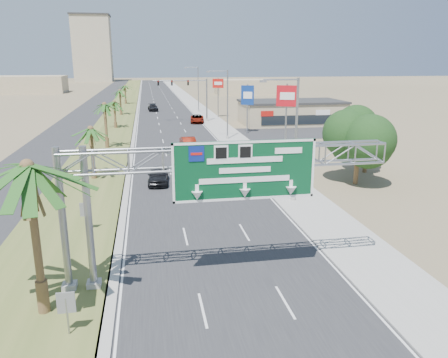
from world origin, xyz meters
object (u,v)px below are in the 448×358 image
store_building (291,113)px  palm_near (27,167)px  pole_sign_blue (247,97)px  sign_gantry (212,169)px  signal_mast (196,96)px  car_far (153,108)px  pole_sign_red_near (287,100)px  car_left_lane (158,175)px  car_mid_lane (189,144)px  pole_sign_red_far (218,86)px  car_right_lane (197,119)px

store_building → palm_near: bearing=-118.3°
palm_near → pole_sign_blue: palm_near is taller
sign_gantry → signal_mast: (6.23, 62.05, -1.21)m
palm_near → car_far: 84.60m
store_building → car_far: (-24.64, 26.12, -1.24)m
sign_gantry → store_building: bearing=67.6°
sign_gantry → pole_sign_blue: pole_sign_blue is taller
signal_mast → pole_sign_red_near: size_ratio=1.18×
sign_gantry → car_left_lane: bearing=96.7°
car_mid_lane → pole_sign_red_far: pole_sign_red_far is taller
palm_near → pole_sign_blue: bearing=67.0°
palm_near → signal_mast: 65.60m
car_mid_lane → sign_gantry: bearing=-98.4°
car_mid_lane → pole_sign_red_near: size_ratio=0.56×
store_building → signal_mast: bearing=160.5°
car_left_lane → pole_sign_blue: bearing=65.0°
sign_gantry → pole_sign_blue: bearing=74.9°
palm_near → car_far: palm_near is taller
store_building → pole_sign_red_far: bearing=135.6°
car_left_lane → car_mid_lane: (4.43, 15.68, 0.02)m
car_left_lane → car_right_lane: size_ratio=0.87×
pole_sign_red_near → pole_sign_blue: size_ratio=1.13×
store_building → car_left_lane: size_ratio=3.91×
signal_mast → car_right_lane: 4.39m
car_mid_lane → pole_sign_blue: bearing=43.5°
car_mid_lane → pole_sign_blue: pole_sign_blue is taller
pole_sign_blue → pole_sign_red_near: bearing=-89.0°
sign_gantry → store_building: (23.06, 56.07, -4.06)m
sign_gantry → pole_sign_red_far: 68.51m
car_right_lane → signal_mast: bearing=94.5°
pole_sign_red_near → car_far: bearing=105.1°
palm_near → car_left_lane: 23.00m
car_left_lane → pole_sign_red_near: bearing=33.6°
sign_gantry → car_right_lane: size_ratio=3.16×
signal_mast → sign_gantry: bearing=-95.7°
car_far → pole_sign_blue: 38.27m
store_building → car_left_lane: (-25.35, -36.63, -1.22)m
sign_gantry → pole_sign_blue: 48.70m
store_building → pole_sign_red_near: pole_sign_red_near is taller
store_building → car_right_lane: bearing=165.2°
sign_gantry → store_building: 60.77m
pole_sign_blue → palm_near: bearing=-113.0°
store_building → pole_sign_red_far: (-11.73, 11.49, 4.28)m
signal_mast → pole_sign_red_near: bearing=-78.6°
palm_near → pole_sign_red_far: bearing=74.3°
signal_mast → car_far: size_ratio=1.95×
sign_gantry → pole_sign_red_near: bearing=65.3°
car_far → pole_sign_red_far: pole_sign_red_far is taller
palm_near → car_right_lane: size_ratio=1.58×
car_mid_lane → pole_sign_blue: size_ratio=0.63×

